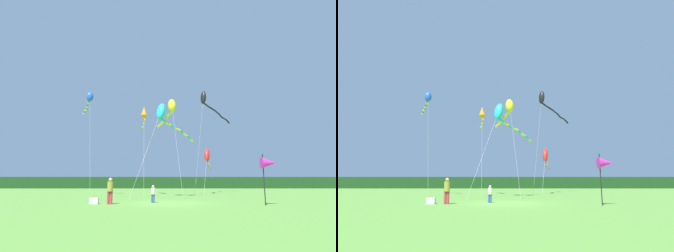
# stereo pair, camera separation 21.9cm
# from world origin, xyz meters

# --- Properties ---
(ground_plane) EXTENTS (120.00, 120.00, 0.00)m
(ground_plane) POSITION_xyz_m (0.00, 0.00, 0.00)
(ground_plane) COLOR #5B9338
(distant_treeline) EXTENTS (108.00, 2.27, 2.51)m
(distant_treeline) POSITION_xyz_m (0.00, 45.00, 1.26)
(distant_treeline) COLOR #193D19
(distant_treeline) RESTS_ON ground
(person_adult) EXTENTS (0.36, 0.36, 1.65)m
(person_adult) POSITION_xyz_m (-3.76, -0.85, 0.92)
(person_adult) COLOR #B23338
(person_adult) RESTS_ON ground
(person_child) EXTENTS (0.26, 0.26, 1.17)m
(person_child) POSITION_xyz_m (-1.06, 0.31, 0.65)
(person_child) COLOR #334C8C
(person_child) RESTS_ON ground
(cooler_box) EXTENTS (0.55, 0.43, 0.39)m
(cooler_box) POSITION_xyz_m (-4.81, -0.60, 0.20)
(cooler_box) COLOR silver
(cooler_box) RESTS_ON ground
(banner_flag_pole) EXTENTS (0.90, 0.70, 3.10)m
(banner_flag_pole) POSITION_xyz_m (6.17, -1.84, 2.52)
(banner_flag_pole) COLOR black
(banner_flag_pole) RESTS_ON ground
(kite_cyan) EXTENTS (6.01, 8.09, 8.99)m
(kite_cyan) POSITION_xyz_m (-0.34, 7.35, 7.77)
(kite_cyan) COLOR #B2B2B2
(kite_cyan) RESTS_ON ground
(kite_yellow) EXTENTS (2.39, 4.62, 9.13)m
(kite_yellow) POSITION_xyz_m (0.27, 6.51, 8.28)
(kite_yellow) COLOR #B2B2B2
(kite_yellow) RESTS_ON ground
(kite_orange) EXTENTS (1.10, 7.12, 9.74)m
(kite_orange) POSITION_xyz_m (-2.66, 11.31, 8.86)
(kite_orange) COLOR #B2B2B2
(kite_orange) RESTS_ON ground
(kite_red) EXTENTS (2.00, 7.32, 5.61)m
(kite_red) POSITION_xyz_m (4.86, 14.95, 4.46)
(kite_red) COLOR #B2B2B2
(kite_red) RESTS_ON ground
(kite_blue) EXTENTS (2.57, 4.52, 11.22)m
(kite_blue) POSITION_xyz_m (-8.70, 10.65, 10.45)
(kite_blue) COLOR #B2B2B2
(kite_blue) RESTS_ON ground
(kite_black) EXTENTS (5.80, 6.31, 12.91)m
(kite_black) POSITION_xyz_m (5.11, 15.58, 11.58)
(kite_black) COLOR #B2B2B2
(kite_black) RESTS_ON ground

